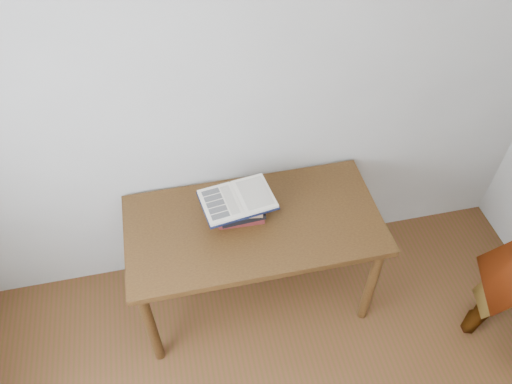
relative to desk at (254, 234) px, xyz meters
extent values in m
cube|color=#B2B1A8|center=(0.06, 0.37, 0.65)|extent=(3.50, 0.04, 2.60)
cube|color=#4C3113|center=(0.00, 0.00, 0.08)|extent=(1.39, 0.69, 0.04)
cylinder|color=#4C3113|center=(-0.63, -0.29, -0.29)|extent=(0.06, 0.06, 0.70)
cylinder|color=#4C3113|center=(0.63, -0.29, -0.29)|extent=(0.06, 0.06, 0.70)
cylinder|color=#4C3113|center=(-0.63, 0.29, -0.29)|extent=(0.06, 0.06, 0.70)
cylinder|color=#4C3113|center=(0.63, 0.29, -0.29)|extent=(0.06, 0.06, 0.70)
cube|color=#5D2317|center=(-0.06, 0.06, 0.12)|extent=(0.25, 0.16, 0.04)
cube|color=#5D2317|center=(-0.06, 0.05, 0.15)|extent=(0.23, 0.17, 0.03)
cube|color=black|center=(-0.06, 0.04, 0.18)|extent=(0.24, 0.19, 0.03)
cube|color=#A97B57|center=(-0.05, 0.04, 0.21)|extent=(0.22, 0.19, 0.03)
cube|color=black|center=(-0.07, 0.06, 0.23)|extent=(0.41, 0.31, 0.01)
cube|color=beige|center=(-0.17, 0.05, 0.24)|extent=(0.21, 0.27, 0.02)
cube|color=beige|center=(0.02, 0.08, 0.24)|extent=(0.21, 0.27, 0.02)
cylinder|color=beige|center=(-0.07, 0.06, 0.24)|extent=(0.05, 0.25, 0.01)
cube|color=black|center=(-0.20, 0.13, 0.25)|extent=(0.10, 0.05, 0.00)
cube|color=black|center=(-0.20, 0.09, 0.25)|extent=(0.10, 0.05, 0.00)
cube|color=black|center=(-0.19, 0.05, 0.25)|extent=(0.10, 0.05, 0.00)
cube|color=black|center=(-0.19, 0.00, 0.25)|extent=(0.10, 0.05, 0.00)
cube|color=black|center=(-0.18, -0.04, 0.25)|extent=(0.10, 0.05, 0.00)
cube|color=silver|center=(-0.11, 0.06, 0.25)|extent=(0.08, 0.21, 0.00)
cube|color=silver|center=(0.02, 0.08, 0.25)|extent=(0.17, 0.23, 0.00)
camera|label=1|loc=(-0.34, -1.64, 2.21)|focal=35.00mm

